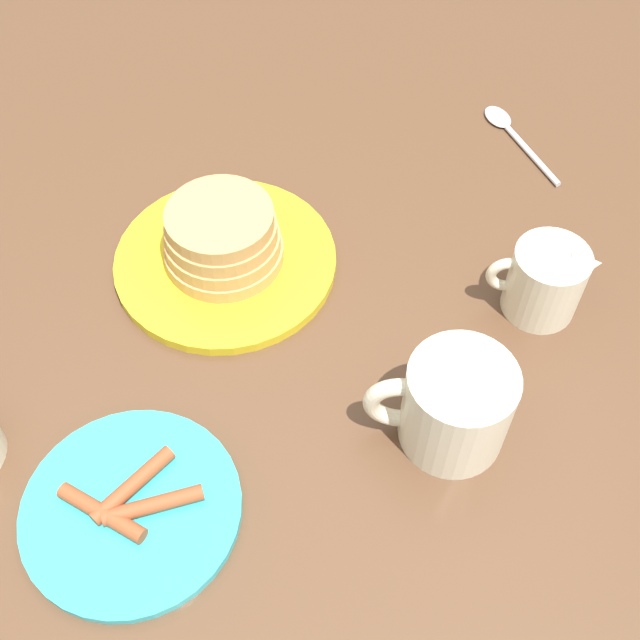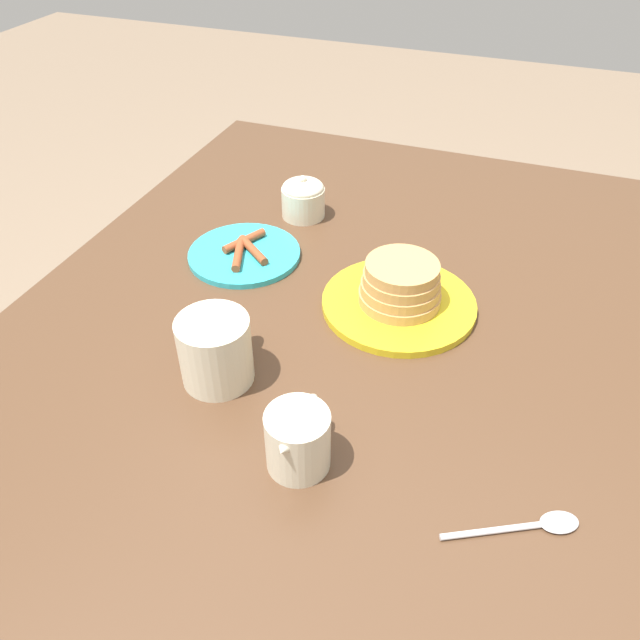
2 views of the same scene
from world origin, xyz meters
TOP-DOWN VIEW (x-y plane):
  - ground_plane at (0.00, 0.00)m, footprint 8.00×8.00m
  - dining_table at (0.00, 0.00)m, footprint 1.24×1.09m
  - pancake_plate at (0.04, -0.01)m, footprint 0.23×0.23m
  - side_plate_bacon at (0.08, 0.27)m, footprint 0.19×0.19m
  - coffee_mug at (-0.19, 0.18)m, footprint 0.13×0.09m
  - creamer_pitcher at (-0.28, 0.02)m, footprint 0.11×0.07m
  - sugar_bowl at (0.25, 0.23)m, footprint 0.08×0.08m
  - spoon at (-0.27, -0.24)m, footprint 0.09×0.14m

SIDE VIEW (x-z plane):
  - ground_plane at x=0.00m, z-range 0.00..0.00m
  - dining_table at x=0.00m, z-range 0.27..1.03m
  - spoon at x=-0.27m, z-range 0.77..0.77m
  - side_plate_bacon at x=0.08m, z-range 0.76..0.78m
  - pancake_plate at x=0.04m, z-range 0.75..0.83m
  - sugar_bowl at x=0.25m, z-range 0.76..0.84m
  - creamer_pitcher at x=-0.28m, z-range 0.76..0.85m
  - coffee_mug at x=-0.19m, z-range 0.77..0.86m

